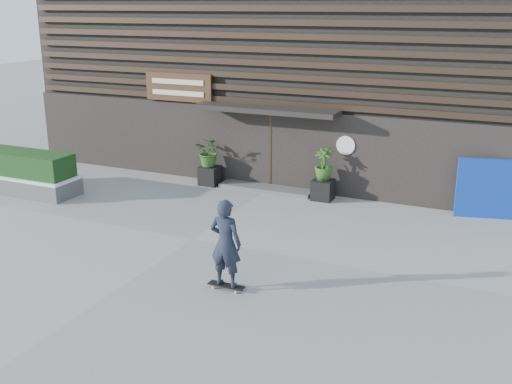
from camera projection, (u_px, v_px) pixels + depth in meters
The scene contains 12 objects.
ground at pixel (193, 239), 15.14m from camera, with size 80.00×80.00×0.00m, color #9A9792.
entrance_step at pixel (267, 188), 19.12m from camera, with size 3.00×0.80×0.12m, color #50504E.
planter_pot_left at pixel (210, 175), 19.63m from camera, with size 0.60×0.60×0.60m, color black.
bamboo_left at pixel (210, 152), 19.40m from camera, with size 0.86×0.75×0.96m, color #2D591E.
planter_pot_right at pixel (323, 190), 18.13m from camera, with size 0.60×0.60×0.60m, color black.
bamboo_right at pixel (324, 164), 17.90m from camera, with size 0.54×0.54×0.96m, color #2D591E.
raised_bed at pixel (25, 184), 18.88m from camera, with size 3.50×1.20×0.50m, color #4E4E4B.
snow_layer at pixel (24, 175), 18.79m from camera, with size 3.50×1.20×0.08m, color white.
hedge at pixel (23, 163), 18.68m from camera, with size 3.30×1.00×0.70m, color #153714.
blue_tarp at pixel (490, 189), 16.42m from camera, with size 1.76×0.12×1.65m, color #0C2FA2.
building at pixel (325, 48), 22.63m from camera, with size 18.00×11.00×8.00m.
skateboarder at pixel (226, 243), 12.21m from camera, with size 0.78×0.44×1.92m.
Camera 1 is at (7.26, -12.21, 5.59)m, focal length 42.98 mm.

